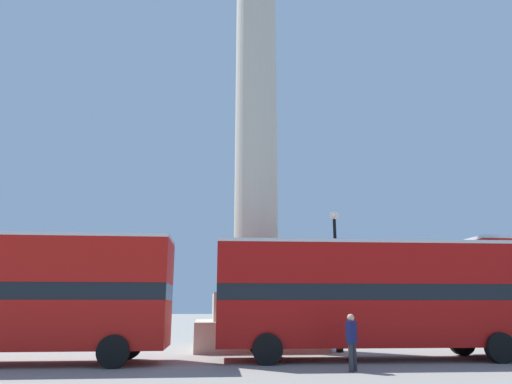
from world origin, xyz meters
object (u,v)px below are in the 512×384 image
monument_column (256,187)px  bus_a (370,294)px  pedestrian_near_lamp (352,339)px  street_lamp (336,269)px  equestrian_statue (89,314)px  bus_c (18,292)px

monument_column → bus_a: monument_column is taller
monument_column → pedestrian_near_lamp: 10.77m
street_lamp → equestrian_statue: bearing=145.7°
bus_a → equestrian_statue: bearing=140.9°
street_lamp → pedestrian_near_lamp: size_ratio=3.71×
monument_column → equestrian_statue: monument_column is taller
equestrian_statue → street_lamp: bearing=-11.3°
equestrian_statue → pedestrian_near_lamp: size_ratio=3.41×
equestrian_statue → pedestrian_near_lamp: (10.96, -14.11, -0.56)m
monument_column → pedestrian_near_lamp: size_ratio=13.31×
street_lamp → monument_column: bearing=143.5°
bus_c → bus_a: bearing=1.5°
bus_c → pedestrian_near_lamp: 11.13m
bus_c → equestrian_statue: (-0.29, 11.30, -0.88)m
street_lamp → pedestrian_near_lamp: (-1.29, -5.75, -2.55)m
monument_column → bus_a: bearing=-55.2°
bus_a → equestrian_statue: equestrian_statue is taller
equestrian_statue → street_lamp: 14.96m
monument_column → equestrian_statue: bearing=146.5°
monument_column → equestrian_statue: size_ratio=3.90×
monument_column → street_lamp: 5.83m
monument_column → bus_a: size_ratio=1.91×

